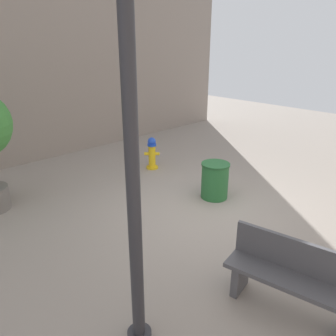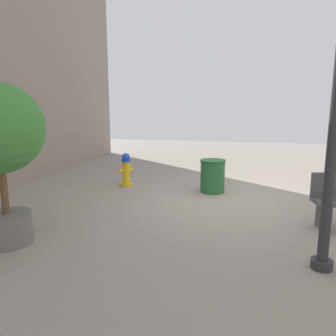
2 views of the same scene
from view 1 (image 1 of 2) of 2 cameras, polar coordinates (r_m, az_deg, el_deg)
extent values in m
plane|color=gray|center=(6.73, 6.97, -7.65)|extent=(23.40, 23.40, 0.00)
cylinder|color=gold|center=(8.90, -2.76, 0.13)|extent=(0.32, 0.32, 0.05)
cylinder|color=gold|center=(8.79, -2.79, 2.06)|extent=(0.19, 0.19, 0.59)
cylinder|color=blue|center=(8.69, -2.83, 4.07)|extent=(0.23, 0.23, 0.06)
sphere|color=blue|center=(8.66, -2.84, 4.63)|extent=(0.22, 0.22, 0.22)
cylinder|color=gold|center=(8.78, -3.71, 2.49)|extent=(0.15, 0.15, 0.08)
cylinder|color=gold|center=(8.76, -1.89, 2.50)|extent=(0.15, 0.15, 0.08)
cylinder|color=gold|center=(8.93, -2.76, 2.57)|extent=(0.18, 0.18, 0.11)
cube|color=#4C4C51|center=(4.83, 12.44, -17.93)|extent=(0.17, 0.41, 0.45)
cube|color=#4C4C51|center=(4.53, 20.86, -17.89)|extent=(1.73, 0.74, 0.06)
cube|color=#4C4C51|center=(4.54, 21.96, -14.07)|extent=(1.66, 0.37, 0.44)
cylinder|color=#2D2D33|center=(4.27, -4.98, -27.00)|extent=(0.28, 0.28, 0.12)
cylinder|color=#2D2D33|center=(3.04, -6.24, 0.58)|extent=(0.14, 0.14, 4.11)
cylinder|color=#266633|center=(7.21, 8.14, -2.31)|extent=(0.58, 0.58, 0.75)
cylinder|color=#1E5128|center=(7.06, 8.30, 0.64)|extent=(0.61, 0.61, 0.04)
camera|label=2|loc=(4.43, -77.46, -10.78)|focal=35.60mm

